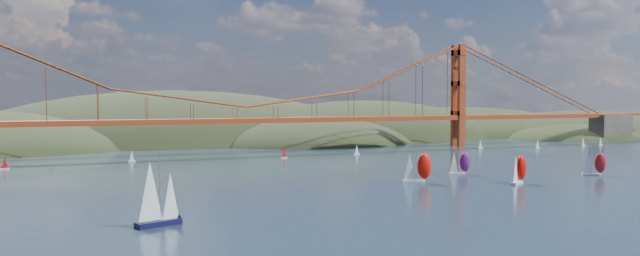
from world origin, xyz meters
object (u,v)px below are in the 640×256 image
object	(u,v)px
sloop_navy	(156,194)
racer_2	(594,163)
racer_rwb	(459,163)
racer_0	(417,167)
racer_1	(518,169)

from	to	relation	value
sloop_navy	racer_2	size ratio (longest dim) A/B	1.70
sloop_navy	racer_rwb	world-z (taller)	sloop_navy
racer_rwb	racer_2	bearing A→B (deg)	-10.03
racer_0	racer_1	xyz separation A→B (m)	(26.73, -15.01, -0.20)
racer_1	racer_2	distance (m)	38.28
racer_2	racer_rwb	size ratio (longest dim) A/B	1.02
sloop_navy	racer_0	bearing A→B (deg)	3.50
racer_1	racer_2	bearing A→B (deg)	-17.70
racer_2	racer_rwb	world-z (taller)	racer_2
racer_2	racer_1	bearing A→B (deg)	-136.00
sloop_navy	racer_0	world-z (taller)	sloop_navy
racer_0	racer_2	distance (m)	65.11
racer_rwb	sloop_navy	bearing A→B (deg)	-138.80
racer_2	racer_rwb	bearing A→B (deg)	-173.11
racer_0	sloop_navy	bearing A→B (deg)	-137.35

